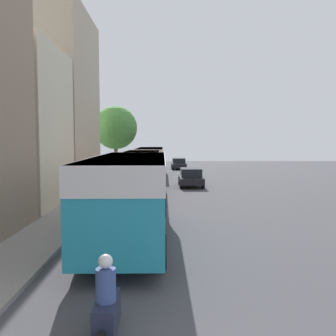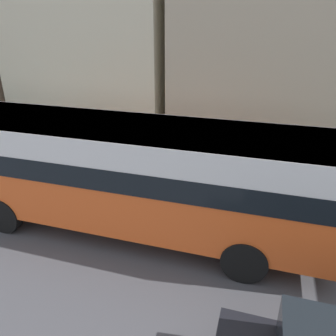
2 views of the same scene
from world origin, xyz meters
The scene contains 2 objects.
building_far_terrace centered at (-9.53, 16.54, 4.37)m, with size 6.67×6.65×8.73m.
bus_following centered at (-2.02, 20.58, 1.89)m, with size 2.53×10.11×2.90m.
Camera 2 is at (4.89, 23.77, 5.15)m, focal length 35.00 mm.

